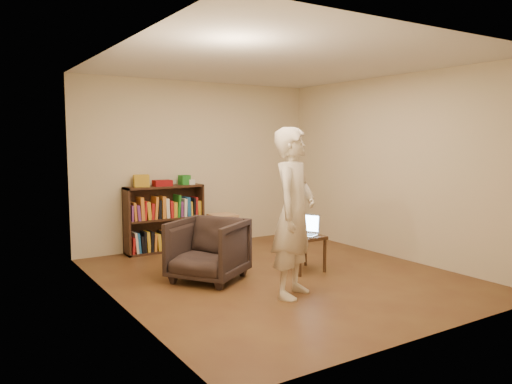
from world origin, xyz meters
TOP-DOWN VIEW (x-y plane):
  - floor at (0.00, 0.00)m, footprint 4.50×4.50m
  - ceiling at (0.00, 0.00)m, footprint 4.50×4.50m
  - wall_back at (0.00, 2.25)m, footprint 4.00×0.00m
  - wall_left at (-2.00, 0.00)m, footprint 0.00×4.50m
  - wall_right at (2.00, 0.00)m, footprint 0.00×4.50m
  - bookshelf at (-0.66, 2.09)m, footprint 1.20×0.30m
  - box_yellow at (-1.00, 2.11)m, footprint 0.25×0.20m
  - red_cloth at (-0.69, 2.06)m, footprint 0.28×0.21m
  - box_green at (-0.32, 2.10)m, footprint 0.16×0.16m
  - box_white at (-0.22, 2.07)m, footprint 0.10×0.10m
  - stool at (0.16, 1.75)m, footprint 0.37×0.37m
  - armchair at (-0.82, 0.32)m, footprint 1.12×1.12m
  - side_table at (0.40, 0.04)m, footprint 0.46×0.46m
  - laptop at (0.44, 0.06)m, footprint 0.41×0.44m
  - person at (-0.31, -0.72)m, footprint 0.80×0.72m

SIDE VIEW (x-z plane):
  - floor at x=0.00m, z-range 0.00..0.00m
  - armchair at x=-0.82m, z-range 0.00..0.75m
  - side_table at x=0.40m, z-range 0.16..0.62m
  - stool at x=0.16m, z-range 0.17..0.71m
  - bookshelf at x=-0.66m, z-range -0.06..0.94m
  - laptop at x=0.44m, z-range 0.40..0.66m
  - person at x=-0.31m, z-range 0.00..1.83m
  - box_white at x=-0.22m, z-range 1.00..1.08m
  - red_cloth at x=-0.69m, z-range 1.00..1.09m
  - box_green at x=-0.32m, z-range 1.00..1.15m
  - box_yellow at x=-1.00m, z-range 1.00..1.18m
  - wall_back at x=0.00m, z-range -0.70..3.30m
  - wall_left at x=-2.00m, z-range -0.95..3.55m
  - wall_right at x=2.00m, z-range -0.95..3.55m
  - ceiling at x=0.00m, z-range 2.60..2.60m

